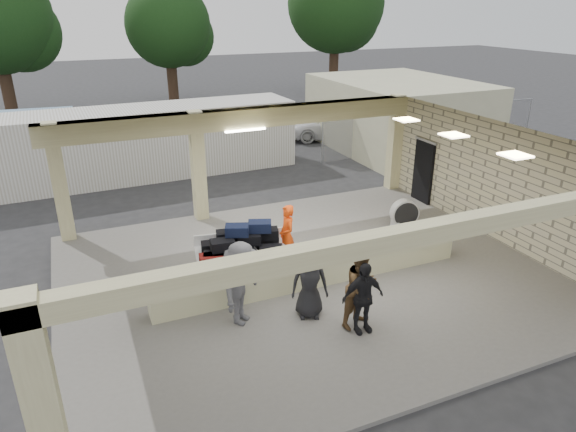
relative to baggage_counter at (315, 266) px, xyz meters
name	(u,v)px	position (x,y,z in m)	size (l,w,h in m)	color
ground	(306,277)	(0.00, 0.50, -0.59)	(120.00, 120.00, 0.00)	#28282B
pavilion	(303,219)	(0.21, 1.16, 0.76)	(12.01, 10.00, 3.55)	#65625E
baggage_counter	(315,266)	(0.00, 0.00, 0.00)	(8.20, 0.58, 0.98)	beige
luggage_cart	(243,249)	(-1.49, 1.01, 0.28)	(2.65, 1.89, 1.42)	silver
drum_fan	(404,213)	(3.97, 1.91, 0.02)	(0.89, 0.47, 0.95)	silver
baggage_handler	(287,236)	(-0.23, 1.18, 0.35)	(0.61, 0.33, 1.67)	#FF460D
passenger_a	(361,288)	(0.13, -1.96, 0.40)	(0.86, 0.38, 1.77)	brown
passenger_b	(363,298)	(0.04, -2.17, 0.31)	(0.93, 0.34, 1.60)	black
passenger_c	(241,284)	(-2.16, -0.88, 0.46)	(1.22, 0.43, 1.89)	#49494E
passenger_d	(310,283)	(-0.72, -1.22, 0.33)	(0.80, 0.33, 1.64)	black
car_white_a	(333,126)	(7.55, 13.31, 0.05)	(2.11, 4.45, 1.27)	white
car_white_b	(370,113)	(10.70, 14.83, 0.18)	(1.81, 4.85, 1.53)	white
car_dark	(275,121)	(4.94, 14.87, 0.20)	(1.68, 4.75, 1.58)	black
container_white	(139,143)	(-2.55, 10.78, 0.78)	(12.63, 2.53, 2.74)	white
fence	(435,127)	(11.00, 9.50, 0.47)	(12.06, 0.06, 2.03)	gray
tree_left	(0,21)	(-7.68, 24.66, 5.00)	(6.60, 6.30, 9.00)	#382619
tree_mid	(172,28)	(2.32, 26.66, 4.38)	(6.00, 5.60, 8.00)	#382619
tree_right	(338,7)	(14.32, 25.66, 5.63)	(7.20, 7.00, 10.00)	#382619
adjacent_building	(397,114)	(9.50, 10.50, 1.01)	(6.00, 8.00, 3.20)	beige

